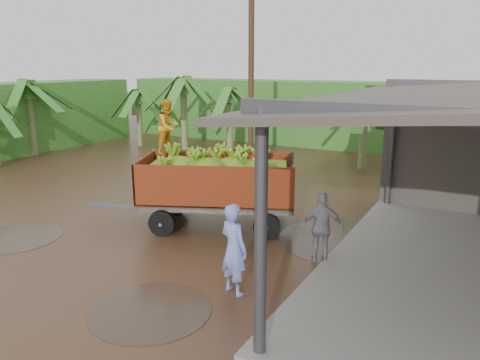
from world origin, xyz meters
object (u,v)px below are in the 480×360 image
object	(u,v)px
utility_pole	(251,78)
man_blue	(234,249)
banana_trailer	(216,182)
man_grey	(322,228)

from	to	relation	value
utility_pole	man_blue	bearing A→B (deg)	-63.99
banana_trailer	utility_pole	size ratio (longest dim) A/B	0.75
man_blue	man_grey	size ratio (longest dim) A/B	1.12
banana_trailer	utility_pole	distance (m)	7.18
banana_trailer	man_grey	distance (m)	3.64
banana_trailer	man_blue	size ratio (longest dim) A/B	3.11
man_blue	man_grey	bearing A→B (deg)	-94.01
man_blue	man_grey	world-z (taller)	man_blue
banana_trailer	man_blue	world-z (taller)	banana_trailer
man_grey	utility_pole	world-z (taller)	utility_pole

